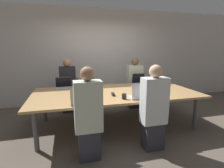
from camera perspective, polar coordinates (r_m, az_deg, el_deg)
name	(u,v)px	position (r m, az deg, el deg)	size (l,w,h in m)	color
ground_plane	(115,125)	(3.94, 1.10, -13.12)	(24.00, 24.00, 0.00)	brown
curtain_wall	(99,57)	(5.41, -4.34, 8.91)	(12.00, 0.06, 2.80)	#BCB7B2
conference_table	(115,94)	(3.71, 1.14, -3.27)	(3.38, 1.63, 0.75)	tan
laptop_far_left	(64,85)	(4.17, -15.55, -0.32)	(0.35, 0.25, 0.25)	#B7B7BC
person_far_left	(68,87)	(4.64, -14.16, -0.90)	(0.40, 0.24, 1.39)	#2D2D38
cup_far_left	(74,86)	(4.14, -12.20, -0.71)	(0.07, 0.07, 0.08)	red
bottle_far_left	(77,84)	(3.99, -11.26, -0.02)	(0.08, 0.08, 0.26)	black
laptop_near_midright	(140,94)	(3.23, 9.11, -3.34)	(0.36, 0.27, 0.27)	#B7B7BC
person_near_midright	(154,109)	(2.93, 13.48, -8.07)	(0.40, 0.24, 1.40)	#2D2D38
cup_near_midright	(124,96)	(3.16, 3.95, -4.05)	(0.08, 0.08, 0.10)	#232328
laptop_near_left	(81,100)	(2.89, -10.03, -5.13)	(0.34, 0.26, 0.27)	gray
person_near_left	(88,116)	(2.61, -7.72, -10.27)	(0.40, 0.24, 1.40)	#2D2D38
laptop_far_right	(139,81)	(4.56, 8.77, 1.01)	(0.33, 0.26, 0.27)	#B7B7BC
person_far_right	(134,84)	(4.89, 7.32, 0.06)	(0.40, 0.24, 1.40)	#2D2D38
cup_far_right	(149,82)	(4.62, 12.04, 0.59)	(0.08, 0.08, 0.08)	#232328
stapler	(113,94)	(3.40, 0.32, -3.36)	(0.05, 0.15, 0.05)	black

